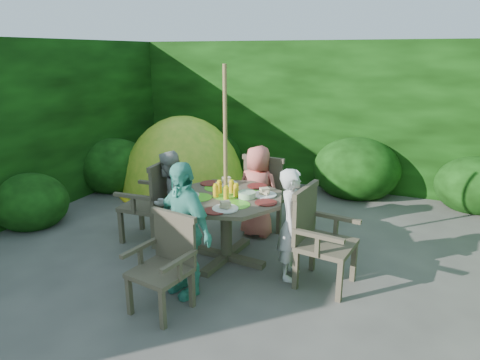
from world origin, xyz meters
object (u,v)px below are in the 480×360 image
at_px(child_left, 169,199).
at_px(garden_chair_back, 268,190).
at_px(dome_tent, 184,189).
at_px(garden_chair_front, 165,262).
at_px(child_front, 184,229).
at_px(child_back, 258,191).
at_px(garden_chair_left, 152,200).
at_px(parasol_pole, 226,168).
at_px(garden_chair_right, 319,236).
at_px(patio_table, 226,206).
at_px(child_right, 292,224).

bearing_deg(child_left, garden_chair_back, 134.98).
xyz_separation_m(child_left, dome_tent, (-0.99, 2.00, -0.60)).
bearing_deg(garden_chair_front, child_front, 94.60).
xyz_separation_m(garden_chair_back, child_back, (-0.03, -0.29, 0.07)).
bearing_deg(child_front, child_back, 108.09).
height_order(garden_chair_left, child_left, child_left).
bearing_deg(parasol_pole, garden_chair_left, 173.50).
distance_m(garden_chair_right, child_back, 1.35).
bearing_deg(garden_chair_left, child_left, 77.90).
height_order(child_back, dome_tent, dome_tent).
distance_m(parasol_pole, garden_chair_back, 1.23).
bearing_deg(patio_table, dome_tent, 130.71).
relative_size(child_back, child_front, 0.88).
distance_m(parasol_pole, child_right, 0.95).
height_order(garden_chair_left, child_right, child_right).
height_order(garden_chair_back, garden_chair_front, garden_chair_back).
distance_m(patio_table, child_front, 0.80).
bearing_deg(dome_tent, child_front, -70.80).
bearing_deg(child_back, dome_tent, -31.07).
bearing_deg(patio_table, child_front, -96.08).
distance_m(child_left, child_front, 1.13).
distance_m(garden_chair_back, garden_chair_front, 2.20).
height_order(patio_table, garden_chair_left, garden_chair_left).
relative_size(garden_chair_right, garden_chair_left, 0.99).
distance_m(garden_chair_front, child_right, 1.37).
height_order(parasol_pole, dome_tent, parasol_pole).
height_order(parasol_pole, garden_chair_back, parasol_pole).
height_order(patio_table, child_left, child_left).
relative_size(garden_chair_front, child_front, 0.65).
distance_m(garden_chair_front, child_back, 1.91).
distance_m(patio_table, garden_chair_front, 1.12).
xyz_separation_m(garden_chair_back, garden_chair_front, (-0.22, -2.18, -0.06)).
relative_size(patio_table, garden_chair_left, 1.47).
height_order(garden_chair_left, dome_tent, dome_tent).
bearing_deg(child_right, garden_chair_right, -100.62).
height_order(garden_chair_back, child_right, child_right).
height_order(garden_chair_right, dome_tent, dome_tent).
distance_m(garden_chair_left, child_back, 1.35).
bearing_deg(patio_table, garden_chair_back, 84.38).
distance_m(child_left, dome_tent, 2.31).
relative_size(parasol_pole, child_front, 1.63).
height_order(patio_table, garden_chair_front, patio_table).
bearing_deg(garden_chair_left, child_front, 44.00).
relative_size(garden_chair_front, child_left, 0.73).
xyz_separation_m(garden_chair_front, child_back, (0.19, 1.89, 0.13)).
bearing_deg(parasol_pole, dome_tent, 130.63).
bearing_deg(child_left, child_front, 36.27).
relative_size(garden_chair_left, child_right, 0.84).
relative_size(garden_chair_front, child_right, 0.73).
bearing_deg(child_right, child_left, 78.82).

